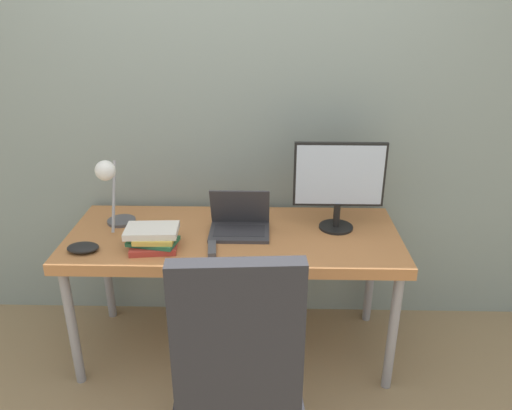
# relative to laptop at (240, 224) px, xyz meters

# --- Properties ---
(ground_plane) EXTENTS (12.00, 12.00, 0.00)m
(ground_plane) POSITION_rel_laptop_xyz_m (-0.03, -0.37, -0.79)
(ground_plane) COLOR #937A56
(wall_back) EXTENTS (8.00, 0.05, 2.60)m
(wall_back) POSITION_rel_laptop_xyz_m (-0.03, 0.40, 0.51)
(wall_back) COLOR gray
(wall_back) RESTS_ON ground_plane
(desk) EXTENTS (1.75, 0.71, 0.75)m
(desk) POSITION_rel_laptop_xyz_m (-0.03, -0.02, -0.11)
(desk) COLOR #B77542
(desk) RESTS_ON ground_plane
(laptop) EXTENTS (0.31, 0.23, 0.23)m
(laptop) POSITION_rel_laptop_xyz_m (0.00, 0.00, 0.00)
(laptop) COLOR #38383D
(laptop) RESTS_ON desk
(monitor) EXTENTS (0.47, 0.18, 0.48)m
(monitor) POSITION_rel_laptop_xyz_m (0.52, 0.06, 0.23)
(monitor) COLOR black
(monitor) RESTS_ON desk
(desk_lamp) EXTENTS (0.15, 0.29, 0.41)m
(desk_lamp) POSITION_rel_laptop_xyz_m (-0.66, -0.01, 0.21)
(desk_lamp) COLOR #4C4C51
(desk_lamp) RESTS_ON desk
(office_chair) EXTENTS (0.62, 0.64, 1.11)m
(office_chair) POSITION_rel_laptop_xyz_m (0.04, -0.84, -0.21)
(office_chair) COLOR black
(office_chair) RESTS_ON ground_plane
(book_stack) EXTENTS (0.27, 0.21, 0.11)m
(book_stack) POSITION_rel_laptop_xyz_m (-0.42, -0.19, 0.01)
(book_stack) COLOR #B2382D
(book_stack) RESTS_ON desk
(tv_remote) EXTENTS (0.05, 0.14, 0.02)m
(tv_remote) POSITION_rel_laptop_xyz_m (-0.13, -0.21, -0.04)
(tv_remote) COLOR #4C4C51
(tv_remote) RESTS_ON desk
(game_controller) EXTENTS (0.16, 0.11, 0.04)m
(game_controller) POSITION_rel_laptop_xyz_m (-0.76, -0.23, -0.03)
(game_controller) COLOR black
(game_controller) RESTS_ON desk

